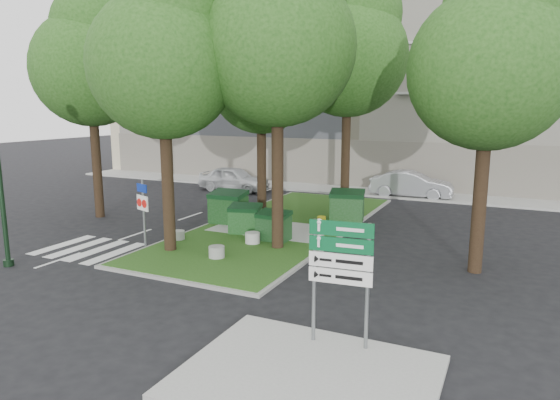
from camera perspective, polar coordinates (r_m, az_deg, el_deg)
The scene contains 25 objects.
ground at distance 16.51m, azimuth -13.56°, elevation -8.73°, with size 120.00×120.00×0.00m, color black.
median_island at distance 22.78m, azimuth 0.12°, elevation -2.89°, with size 6.00×16.00×0.12m, color #224E16.
median_kerb at distance 22.78m, azimuth 0.12°, elevation -2.91°, with size 6.30×16.30×0.10m, color gray.
sidewalk_corner at distance 10.63m, azimuth 3.16°, elevation -19.49°, with size 5.00×4.00×0.12m, color #999993.
building_sidewalk at distance 32.55m, azimuth 7.22°, elevation 1.15°, with size 42.00×3.00×0.12m, color #999993.
zebra_crossing at distance 19.98m, azimuth -19.30°, elevation -5.60°, with size 5.00×3.00×0.01m, color silver.
apartment_building at distance 39.39m, azimuth 11.02°, elevation 14.27°, with size 41.00×12.00×16.00m, color beige.
tree_median_near_left at distance 18.58m, azimuth -12.99°, elevation 16.33°, with size 5.20×5.20×10.53m.
tree_median_near_right at distance 18.53m, azimuth 0.04°, elevation 18.69°, with size 5.60×5.60×11.46m.
tree_median_mid at distance 23.77m, azimuth -1.93°, elevation 14.48°, with size 4.80×4.80×9.99m.
tree_median_far at distance 25.44m, azimuth 8.04°, elevation 17.16°, with size 5.80×5.80×11.93m.
tree_street_left at distance 25.86m, azimuth -20.72°, elevation 15.00°, with size 5.40×5.40×11.00m.
tree_street_right at distance 17.19m, azimuth 23.27°, elevation 15.12°, with size 5.00×5.00×10.06m.
dumpster_a at distance 22.97m, azimuth -5.93°, elevation -0.83°, with size 1.66×1.19×1.51m.
dumpster_b at distance 21.14m, azimuth -3.98°, elevation -2.17°, with size 1.51×1.21×1.23m.
dumpster_c at distance 19.95m, azimuth -0.73°, elevation -2.98°, with size 1.32×0.95×1.19m.
dumpster_d at distance 23.47m, azimuth 7.66°, elevation -0.67°, with size 1.77×1.41×1.47m.
bollard_left at distance 20.54m, azimuth -11.53°, elevation -3.94°, with size 0.49×0.49×0.35m, color #A7A9A3.
bollard_right at distance 17.90m, azimuth -7.25°, elevation -5.89°, with size 0.56×0.56×0.40m, color gray.
bollard_mid at distance 19.61m, azimuth -3.15°, elevation -4.33°, with size 0.59×0.59×0.42m, color #AEAEA8.
litter_bin at distance 21.46m, azimuth 4.76°, elevation -2.72°, with size 0.37×0.37×0.65m, color gold.
traffic_sign_pole at distance 19.83m, azimuth -15.35°, elevation -0.46°, with size 0.76×0.32×2.65m.
directional_sign at distance 11.09m, azimuth 6.96°, elevation -7.22°, with size 1.42×0.22×2.84m.
car_white at distance 32.34m, azimuth -5.30°, elevation 2.44°, with size 1.87×4.64×1.58m, color silver.
car_silver at distance 30.87m, azimuth 14.78°, elevation 1.74°, with size 1.68×4.80×1.58m, color #A4A6AC.
Camera 1 is at (9.93, -12.03, 5.40)m, focal length 32.00 mm.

